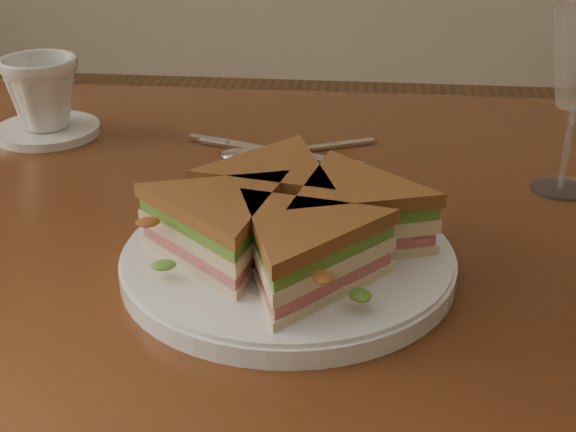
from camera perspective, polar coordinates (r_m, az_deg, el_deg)
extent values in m
cube|color=#3E1D0E|center=(0.76, 4.11, -1.59)|extent=(1.20, 0.80, 0.04)
cylinder|color=#381D10|center=(1.37, -19.23, -7.77)|extent=(0.06, 0.06, 0.71)
cylinder|color=white|center=(0.66, 0.00, -3.25)|extent=(0.28, 0.28, 0.02)
cube|color=silver|center=(0.92, 2.42, 4.87)|extent=(0.12, 0.07, 0.00)
ellipsoid|color=silver|center=(0.89, -3.28, 4.30)|extent=(0.05, 0.03, 0.01)
cube|color=silver|center=(0.90, -0.64, 4.49)|extent=(0.19, 0.08, 0.00)
cube|color=silver|center=(0.94, -5.63, 5.33)|extent=(0.05, 0.03, 0.00)
cylinder|color=white|center=(0.86, 18.79, 1.88)|extent=(0.06, 0.06, 0.00)
cylinder|color=white|center=(0.84, 19.21, 4.62)|extent=(0.01, 0.01, 0.09)
cylinder|color=white|center=(1.01, -16.73, 5.85)|extent=(0.12, 0.12, 0.01)
imported|color=white|center=(0.99, -17.08, 8.38)|extent=(0.10, 0.10, 0.08)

